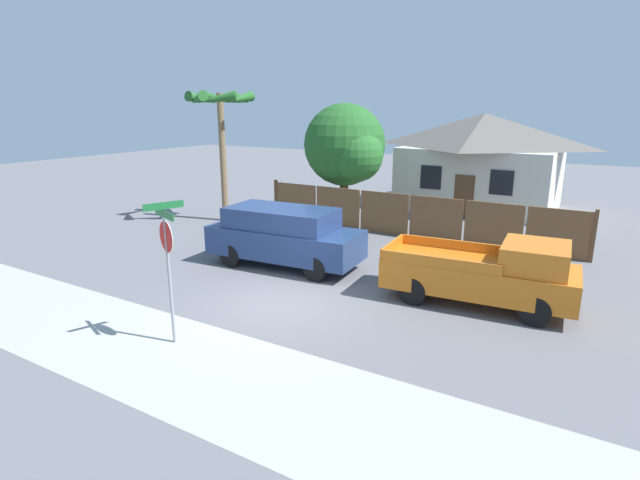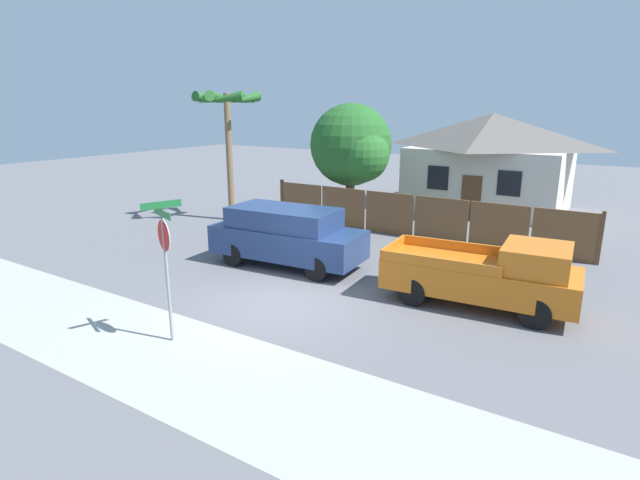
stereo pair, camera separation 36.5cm
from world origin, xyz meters
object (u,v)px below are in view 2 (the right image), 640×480
object	(u,v)px
palm_tree	(227,110)
red_suv	(287,235)
house	(490,160)
stop_sign	(165,248)
oak_tree	(353,147)
orange_pickup	(488,275)

from	to	relation	value
palm_tree	red_suv	xyz separation A→B (m)	(6.10, -4.08, -3.83)
house	red_suv	bearing A→B (deg)	-103.17
red_suv	stop_sign	world-z (taller)	stop_sign
oak_tree	palm_tree	size ratio (longest dim) A/B	0.92
house	red_suv	world-z (taller)	house
stop_sign	red_suv	bearing A→B (deg)	120.81
house	stop_sign	distance (m)	18.75
red_suv	orange_pickup	bearing A→B (deg)	-4.20
oak_tree	palm_tree	xyz separation A→B (m)	(-4.61, -2.99, 1.59)
oak_tree	orange_pickup	distance (m)	10.87
orange_pickup	stop_sign	bearing A→B (deg)	-137.30
oak_tree	red_suv	size ratio (longest dim) A/B	1.02
oak_tree	orange_pickup	xyz separation A→B (m)	(7.90, -7.06, -2.41)
house	stop_sign	size ratio (longest dim) A/B	2.44
red_suv	palm_tree	bearing A→B (deg)	141.85
house	orange_pickup	world-z (taller)	house
palm_tree	orange_pickup	xyz separation A→B (m)	(12.51, -4.06, -4.01)
palm_tree	stop_sign	xyz separation A→B (m)	(7.14, -9.83, -2.73)
house	palm_tree	world-z (taller)	palm_tree
oak_tree	palm_tree	bearing A→B (deg)	-146.96
stop_sign	orange_pickup	bearing A→B (deg)	67.64
orange_pickup	stop_sign	world-z (taller)	stop_sign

